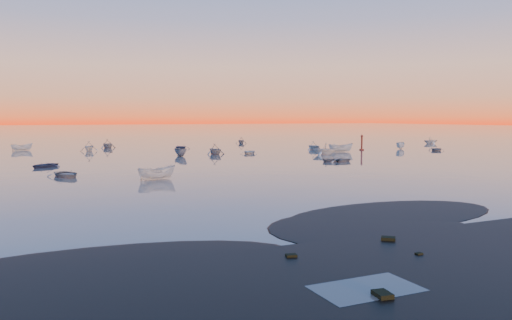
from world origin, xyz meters
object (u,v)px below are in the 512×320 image
boat_near_left (66,177)px  channel_marker (362,144)px  boat_near_right (324,155)px  boat_near_center (157,179)px

boat_near_left → channel_marker: channel_marker is taller
boat_near_left → boat_near_right: (39.25, 14.43, 0.00)m
boat_near_center → boat_near_right: boat_near_right is taller
channel_marker → boat_near_left: bearing=-157.7°
boat_near_center → boat_near_right: (31.54, 20.08, 0.00)m
boat_near_center → channel_marker: bearing=-65.1°
boat_near_left → boat_near_center: (7.71, -5.66, 0.00)m
boat_near_center → channel_marker: 51.21m
boat_near_left → boat_near_center: bearing=-52.9°
boat_near_left → channel_marker: bearing=5.7°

